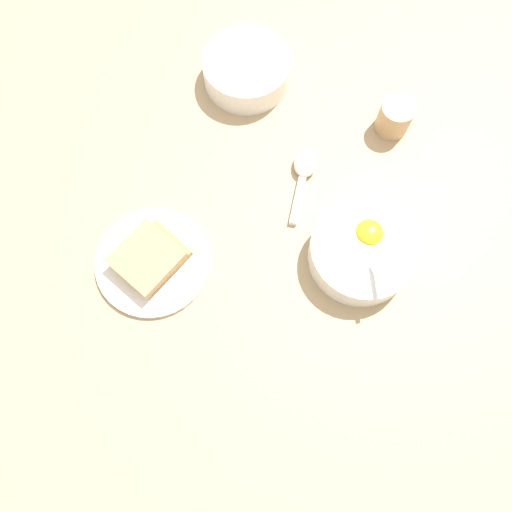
# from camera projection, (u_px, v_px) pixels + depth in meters

# --- Properties ---
(ground_plane) EXTENTS (3.00, 3.00, 0.00)m
(ground_plane) POSITION_uv_depth(u_px,v_px,m) (252.00, 177.00, 0.90)
(ground_plane) COLOR tan
(egg_bowl) EXTENTS (0.17, 0.17, 0.08)m
(egg_bowl) POSITION_uv_depth(u_px,v_px,m) (362.00, 252.00, 0.82)
(egg_bowl) COLOR white
(egg_bowl) RESTS_ON ground_plane
(toast_plate) EXTENTS (0.19, 0.19, 0.01)m
(toast_plate) POSITION_uv_depth(u_px,v_px,m) (153.00, 261.00, 0.84)
(toast_plate) COLOR white
(toast_plate) RESTS_ON ground_plane
(toast_sandwich) EXTENTS (0.11, 0.10, 0.03)m
(toast_sandwich) POSITION_uv_depth(u_px,v_px,m) (150.00, 257.00, 0.82)
(toast_sandwich) COLOR tan
(toast_sandwich) RESTS_ON toast_plate
(soup_spoon) EXTENTS (0.14, 0.10, 0.03)m
(soup_spoon) POSITION_uv_depth(u_px,v_px,m) (304.00, 170.00, 0.89)
(soup_spoon) COLOR white
(soup_spoon) RESTS_ON ground_plane
(congee_bowl) EXTENTS (0.16, 0.16, 0.05)m
(congee_bowl) POSITION_uv_depth(u_px,v_px,m) (247.00, 69.00, 0.93)
(congee_bowl) COLOR white
(congee_bowl) RESTS_ON ground_plane
(drinking_cup) EXTENTS (0.06, 0.06, 0.06)m
(drinking_cup) POSITION_uv_depth(u_px,v_px,m) (395.00, 117.00, 0.90)
(drinking_cup) COLOR tan
(drinking_cup) RESTS_ON ground_plane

